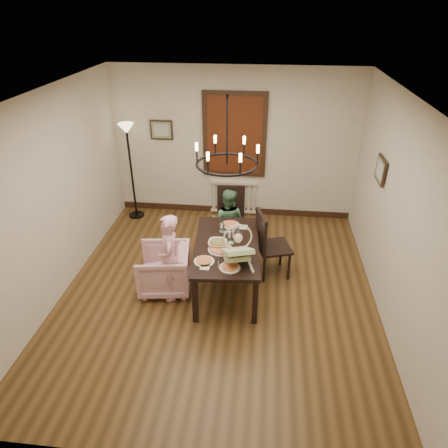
% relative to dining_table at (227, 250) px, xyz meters
% --- Properties ---
extents(room_shell, '(4.51, 5.00, 2.81)m').
position_rel_dining_table_xyz_m(room_shell, '(-0.11, 0.25, 0.74)').
color(room_shell, brown).
rests_on(room_shell, ground).
extents(dining_table, '(1.02, 1.66, 0.75)m').
position_rel_dining_table_xyz_m(dining_table, '(0.00, 0.00, 0.00)').
color(dining_table, black).
rests_on(dining_table, room_shell).
extents(chair_far, '(0.51, 0.51, 1.06)m').
position_rel_dining_table_xyz_m(chair_far, '(-0.05, 1.14, -0.13)').
color(chair_far, black).
rests_on(chair_far, room_shell).
extents(chair_right, '(0.60, 0.60, 1.08)m').
position_rel_dining_table_xyz_m(chair_right, '(0.67, 0.43, -0.12)').
color(chair_right, black).
rests_on(chair_right, room_shell).
extents(armchair, '(0.83, 0.81, 0.67)m').
position_rel_dining_table_xyz_m(armchair, '(-0.90, -0.12, -0.33)').
color(armchair, beige).
rests_on(armchair, room_shell).
extents(elderly_woman, '(0.34, 0.44, 1.08)m').
position_rel_dining_table_xyz_m(elderly_woman, '(-0.76, -0.29, -0.12)').
color(elderly_woman, '#ECA6B9').
rests_on(elderly_woman, room_shell).
extents(seated_man, '(0.51, 0.43, 0.95)m').
position_rel_dining_table_xyz_m(seated_man, '(-0.08, 0.97, -0.19)').
color(seated_man, '#487858').
rests_on(seated_man, room_shell).
extents(baby_bouncer, '(0.55, 0.65, 0.37)m').
position_rel_dining_table_xyz_m(baby_bouncer, '(0.18, -0.39, 0.27)').
color(baby_bouncer, '#B8CC8C').
rests_on(baby_bouncer, dining_table).
extents(salad_bowl, '(0.32, 0.32, 0.08)m').
position_rel_dining_table_xyz_m(salad_bowl, '(-0.12, -0.04, 0.12)').
color(salad_bowl, white).
rests_on(salad_bowl, dining_table).
extents(pizza_platter, '(0.34, 0.34, 0.04)m').
position_rel_dining_table_xyz_m(pizza_platter, '(-0.07, -0.15, 0.10)').
color(pizza_platter, tan).
rests_on(pizza_platter, dining_table).
extents(drinking_glass, '(0.08, 0.08, 0.15)m').
position_rel_dining_table_xyz_m(drinking_glass, '(0.17, 0.10, 0.16)').
color(drinking_glass, silver).
rests_on(drinking_glass, dining_table).
extents(window_blinds, '(1.00, 0.03, 1.40)m').
position_rel_dining_table_xyz_m(window_blinds, '(-0.11, 2.34, 0.94)').
color(window_blinds, '#582111').
rests_on(window_blinds, room_shell).
extents(radiator, '(0.92, 0.12, 0.62)m').
position_rel_dining_table_xyz_m(radiator, '(-0.11, 2.36, -0.31)').
color(radiator, silver).
rests_on(radiator, room_shell).
extents(picture_back, '(0.42, 0.03, 0.36)m').
position_rel_dining_table_xyz_m(picture_back, '(-1.46, 2.35, 0.99)').
color(picture_back, black).
rests_on(picture_back, room_shell).
extents(picture_right, '(0.03, 0.42, 0.36)m').
position_rel_dining_table_xyz_m(picture_right, '(2.10, 0.78, 0.99)').
color(picture_right, black).
rests_on(picture_right, room_shell).
extents(floor_lamp, '(0.30, 0.30, 1.80)m').
position_rel_dining_table_xyz_m(floor_lamp, '(-2.01, 2.03, 0.24)').
color(floor_lamp, black).
rests_on(floor_lamp, room_shell).
extents(chandelier, '(0.80, 0.80, 0.04)m').
position_rel_dining_table_xyz_m(chandelier, '(0.00, -0.00, 1.29)').
color(chandelier, black).
rests_on(chandelier, room_shell).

